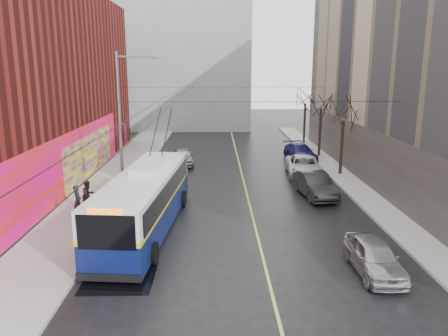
# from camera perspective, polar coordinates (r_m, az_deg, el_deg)

# --- Properties ---
(ground) EXTENTS (140.00, 140.00, 0.00)m
(ground) POSITION_cam_1_polar(r_m,az_deg,el_deg) (18.19, 0.73, -13.44)
(ground) COLOR black
(ground) RESTS_ON ground
(sidewalk_left) EXTENTS (4.00, 60.00, 0.15)m
(sidewalk_left) POSITION_cam_1_polar(r_m,az_deg,el_deg) (30.31, -15.36, -2.80)
(sidewalk_left) COLOR gray
(sidewalk_left) RESTS_ON ground
(sidewalk_right) EXTENTS (2.00, 60.00, 0.15)m
(sidewalk_right) POSITION_cam_1_polar(r_m,az_deg,el_deg) (30.90, 16.90, -2.59)
(sidewalk_right) COLOR gray
(sidewalk_right) RESTS_ON ground
(lane_line) EXTENTS (0.12, 50.00, 0.01)m
(lane_line) POSITION_cam_1_polar(r_m,az_deg,el_deg) (31.40, 2.62, -1.92)
(lane_line) COLOR #BFB74C
(lane_line) RESTS_ON ground
(building_far) EXTENTS (20.50, 12.10, 18.00)m
(building_far) POSITION_cam_1_polar(r_m,az_deg,el_deg) (61.50, -6.45, 13.83)
(building_far) COLOR gray
(building_far) RESTS_ON ground
(streetlight_pole) EXTENTS (2.65, 0.60, 9.00)m
(streetlight_pole) POSITION_cam_1_polar(r_m,az_deg,el_deg) (27.05, -13.14, 5.79)
(streetlight_pole) COLOR slate
(streetlight_pole) RESTS_ON ground
(catenary_wires) EXTENTS (18.00, 60.00, 0.22)m
(catenary_wires) POSITION_cam_1_polar(r_m,az_deg,el_deg) (31.15, -4.89, 9.58)
(catenary_wires) COLOR black
(tree_near) EXTENTS (3.20, 3.20, 6.40)m
(tree_near) POSITION_cam_1_polar(r_m,az_deg,el_deg) (33.80, 15.38, 7.27)
(tree_near) COLOR black
(tree_near) RESTS_ON ground
(tree_mid) EXTENTS (3.20, 3.20, 6.68)m
(tree_mid) POSITION_cam_1_polar(r_m,az_deg,el_deg) (40.51, 12.62, 8.71)
(tree_mid) COLOR black
(tree_mid) RESTS_ON ground
(tree_far) EXTENTS (3.20, 3.20, 6.57)m
(tree_far) POSITION_cam_1_polar(r_m,az_deg,el_deg) (47.34, 10.61, 9.25)
(tree_far) COLOR black
(tree_far) RESTS_ON ground
(puddle) EXTENTS (2.71, 2.80, 0.01)m
(puddle) POSITION_cam_1_polar(r_m,az_deg,el_deg) (18.21, -13.45, -13.78)
(puddle) COLOR black
(puddle) RESTS_ON ground
(pigeons_flying) EXTENTS (4.32, 2.70, 1.04)m
(pigeons_flying) POSITION_cam_1_polar(r_m,az_deg,el_deg) (25.93, -7.46, 10.81)
(pigeons_flying) COLOR slate
(trolleybus) EXTENTS (3.60, 12.10, 5.67)m
(trolleybus) POSITION_cam_1_polar(r_m,az_deg,el_deg) (22.35, -10.26, -4.17)
(trolleybus) COLOR #091245
(trolleybus) RESTS_ON ground
(parked_car_a) EXTENTS (1.69, 4.06, 1.38)m
(parked_car_a) POSITION_cam_1_polar(r_m,az_deg,el_deg) (18.85, 19.01, -10.90)
(parked_car_a) COLOR #999A9D
(parked_car_a) RESTS_ON ground
(parked_car_b) EXTENTS (2.20, 4.86, 1.55)m
(parked_car_b) POSITION_cam_1_polar(r_m,az_deg,el_deg) (28.44, 11.79, -2.18)
(parked_car_b) COLOR black
(parked_car_b) RESTS_ON ground
(parked_car_c) EXTENTS (2.89, 5.56, 1.50)m
(parked_car_c) POSITION_cam_1_polar(r_m,az_deg,el_deg) (33.78, 10.35, 0.25)
(parked_car_c) COLOR silver
(parked_car_c) RESTS_ON ground
(parked_car_d) EXTENTS (2.67, 5.16, 1.43)m
(parked_car_d) POSITION_cam_1_polar(r_m,az_deg,el_deg) (39.37, 9.92, 2.04)
(parked_car_d) COLOR navy
(parked_car_d) RESTS_ON ground
(following_car) EXTENTS (2.14, 4.25, 1.39)m
(following_car) POSITION_cam_1_polar(r_m,az_deg,el_deg) (37.21, -5.40, 1.50)
(following_car) COLOR #9B9A9F
(following_car) RESTS_ON ground
(pedestrian_a) EXTENTS (0.62, 0.75, 1.77)m
(pedestrian_a) POSITION_cam_1_polar(r_m,az_deg,el_deg) (24.95, -18.56, -4.12)
(pedestrian_a) COLOR black
(pedestrian_a) RESTS_ON sidewalk_left
(pedestrian_b) EXTENTS (0.98, 1.05, 1.73)m
(pedestrian_b) POSITION_cam_1_polar(r_m,az_deg,el_deg) (25.95, -17.30, -3.42)
(pedestrian_b) COLOR black
(pedestrian_b) RESTS_ON sidewalk_left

